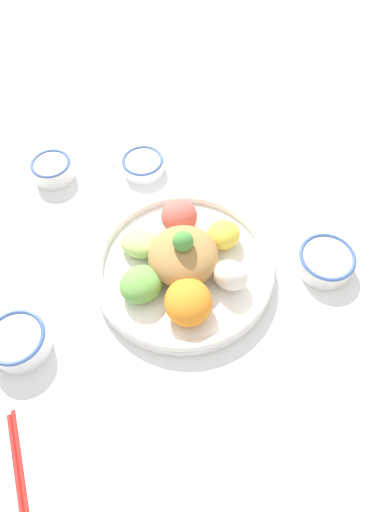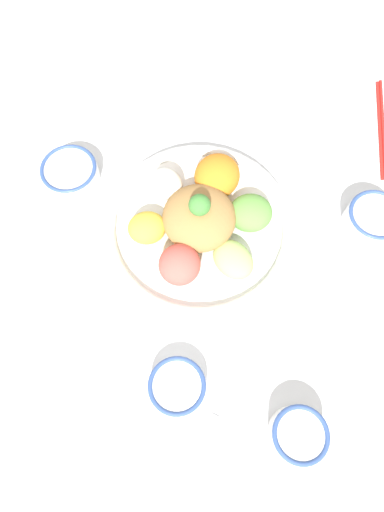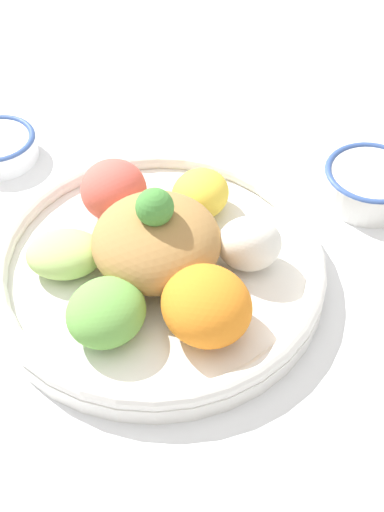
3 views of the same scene
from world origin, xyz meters
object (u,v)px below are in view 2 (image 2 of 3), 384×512
object	(u,v)px
rice_bowl_blue	(177,386)
chopsticks_pair_near	(382,127)
serving_spoon_main	(192,470)
sauce_bowl_red	(299,435)
rice_bowl_plain	(70,172)
sauce_bowl_dark	(373,219)
salad_platter	(200,223)

from	to	relation	value
rice_bowl_blue	chopsticks_pair_near	bearing A→B (deg)	23.83
chopsticks_pair_near	serving_spoon_main	xyz separation A→B (m)	(-0.62, -0.38, -0.00)
sauce_bowl_red	rice_bowl_plain	bearing A→B (deg)	103.25
sauce_bowl_red	chopsticks_pair_near	world-z (taller)	sauce_bowl_red
sauce_bowl_red	rice_bowl_blue	xyz separation A→B (m)	(-0.13, 0.14, -0.01)
rice_bowl_blue	serving_spoon_main	distance (m)	0.12
rice_bowl_blue	sauce_bowl_dark	xyz separation A→B (m)	(0.44, 0.10, 0.01)
salad_platter	rice_bowl_plain	size ratio (longest dim) A/B	3.20
sauce_bowl_dark	serving_spoon_main	distance (m)	0.52
salad_platter	sauce_bowl_dark	bearing A→B (deg)	-25.41
sauce_bowl_red	rice_bowl_blue	size ratio (longest dim) A/B	0.94
rice_bowl_plain	chopsticks_pair_near	xyz separation A→B (m)	(0.60, -0.17, -0.02)
rice_bowl_plain	chopsticks_pair_near	distance (m)	0.62
salad_platter	sauce_bowl_red	size ratio (longest dim) A/B	3.96
sauce_bowl_dark	chopsticks_pair_near	bearing A→B (deg)	47.05
rice_bowl_blue	serving_spoon_main	world-z (taller)	rice_bowl_blue
chopsticks_pair_near	sauce_bowl_red	bearing A→B (deg)	-14.88
rice_bowl_blue	serving_spoon_main	xyz separation A→B (m)	(-0.03, -0.12, -0.01)
sauce_bowl_dark	serving_spoon_main	bearing A→B (deg)	-155.71
rice_bowl_blue	sauce_bowl_dark	bearing A→B (deg)	12.38
rice_bowl_blue	rice_bowl_plain	xyz separation A→B (m)	(-0.01, 0.43, 0.00)
sauce_bowl_dark	rice_bowl_plain	distance (m)	0.56
rice_bowl_blue	sauce_bowl_dark	distance (m)	0.45
rice_bowl_plain	serving_spoon_main	world-z (taller)	rice_bowl_plain
sauce_bowl_dark	sauce_bowl_red	bearing A→B (deg)	-142.01
rice_bowl_plain	sauce_bowl_dark	bearing A→B (deg)	-37.41
salad_platter	chopsticks_pair_near	xyz separation A→B (m)	(0.43, 0.03, -0.03)
rice_bowl_plain	rice_bowl_blue	bearing A→B (deg)	-89.07
salad_platter	rice_bowl_plain	xyz separation A→B (m)	(-0.17, 0.21, -0.01)
rice_bowl_blue	salad_platter	bearing A→B (deg)	55.19
salad_platter	serving_spoon_main	size ratio (longest dim) A/B	2.78
salad_platter	rice_bowl_blue	size ratio (longest dim) A/B	3.71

